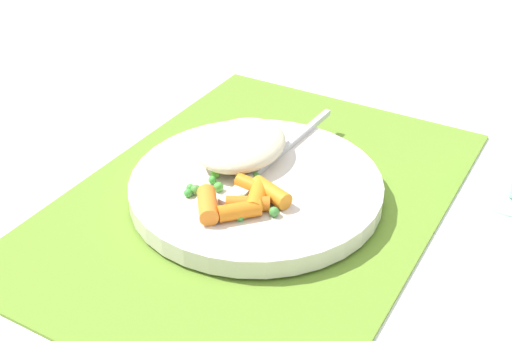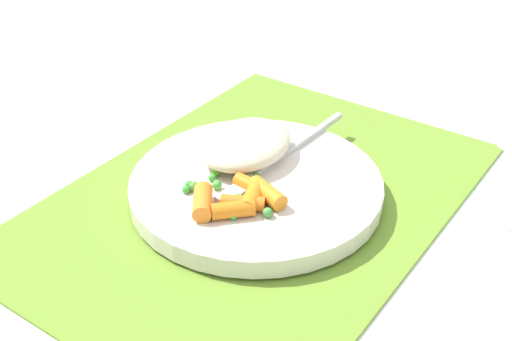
% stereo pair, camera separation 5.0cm
% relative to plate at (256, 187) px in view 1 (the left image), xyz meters
% --- Properties ---
extents(ground_plane, '(2.40, 2.40, 0.00)m').
position_rel_plate_xyz_m(ground_plane, '(0.00, 0.00, -0.01)').
color(ground_plane, white).
extents(placemat, '(0.47, 0.33, 0.01)m').
position_rel_plate_xyz_m(placemat, '(0.00, 0.00, -0.01)').
color(placemat, olive).
rests_on(placemat, ground_plane).
extents(plate, '(0.24, 0.24, 0.02)m').
position_rel_plate_xyz_m(plate, '(0.00, 0.00, 0.00)').
color(plate, silver).
rests_on(plate, placemat).
extents(rice_mound, '(0.10, 0.08, 0.03)m').
position_rel_plate_xyz_m(rice_mound, '(-0.03, -0.03, 0.02)').
color(rice_mound, beige).
rests_on(rice_mound, plate).
extents(carrot_portion, '(0.08, 0.08, 0.02)m').
position_rel_plate_xyz_m(carrot_portion, '(0.04, 0.01, 0.02)').
color(carrot_portion, orange).
rests_on(carrot_portion, plate).
extents(pea_scatter, '(0.07, 0.09, 0.01)m').
position_rel_plate_xyz_m(pea_scatter, '(0.03, -0.02, 0.01)').
color(pea_scatter, green).
rests_on(pea_scatter, plate).
extents(fork, '(0.21, 0.02, 0.01)m').
position_rel_plate_xyz_m(fork, '(-0.03, 0.00, 0.01)').
color(fork, silver).
rests_on(fork, plate).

